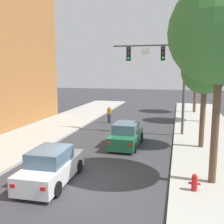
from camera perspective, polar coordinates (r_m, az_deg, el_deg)
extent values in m
plane|color=#38383D|center=(12.39, -7.06, -15.03)|extent=(120.00, 120.00, 0.00)
cylinder|color=#514C47|center=(20.47, 15.56, 5.55)|extent=(0.20, 0.20, 7.50)
cylinder|color=#514C47|center=(20.66, 8.03, 14.29)|extent=(5.51, 0.14, 0.14)
cube|color=black|center=(20.51, 11.13, 12.50)|extent=(0.32, 0.28, 1.05)
sphere|color=#2D2823|center=(20.39, 11.13, 13.45)|extent=(0.18, 0.18, 0.18)
sphere|color=#2D2823|center=(20.36, 11.10, 12.53)|extent=(0.18, 0.18, 0.18)
sphere|color=green|center=(20.34, 11.07, 11.60)|extent=(0.18, 0.18, 0.18)
cube|color=black|center=(20.84, 3.68, 12.59)|extent=(0.32, 0.28, 1.05)
sphere|color=#2D2823|center=(20.72, 3.61, 13.53)|extent=(0.18, 0.18, 0.18)
sphere|color=#2D2823|center=(20.70, 3.60, 12.62)|extent=(0.18, 0.18, 0.18)
sphere|color=green|center=(20.68, 3.59, 11.71)|extent=(0.18, 0.18, 0.18)
cube|color=white|center=(20.63, 7.38, 13.06)|extent=(0.60, 0.03, 0.44)
cube|color=#1E663D|center=(17.69, 3.18, -5.62)|extent=(1.74, 4.22, 0.80)
cube|color=slate|center=(17.38, 3.10, -3.44)|extent=(1.52, 2.01, 0.64)
cylinder|color=black|center=(19.15, 1.60, -5.20)|extent=(0.23, 0.64, 0.64)
cylinder|color=black|center=(18.86, 6.40, -5.49)|extent=(0.23, 0.64, 0.64)
cylinder|color=black|center=(16.72, -0.49, -7.34)|extent=(0.23, 0.64, 0.64)
cylinder|color=black|center=(16.38, 5.01, -7.72)|extent=(0.23, 0.64, 0.64)
cube|color=red|center=(15.82, -0.69, -6.94)|extent=(0.20, 0.04, 0.14)
cube|color=red|center=(15.54, 3.88, -7.26)|extent=(0.20, 0.04, 0.14)
cube|color=silver|center=(12.46, -13.04, -12.27)|extent=(1.84, 4.26, 0.80)
cube|color=slate|center=(12.10, -13.47, -9.34)|extent=(1.57, 2.05, 0.64)
cylinder|color=black|center=(13.98, -13.72, -10.96)|extent=(0.24, 0.65, 0.64)
cylinder|color=black|center=(13.37, -7.36, -11.71)|extent=(0.24, 0.65, 0.64)
cylinder|color=black|center=(11.88, -19.43, -14.94)|extent=(0.24, 0.65, 0.64)
cylinder|color=black|center=(11.16, -12.07, -16.22)|extent=(0.24, 0.65, 0.64)
cube|color=red|center=(11.02, -21.07, -14.92)|extent=(0.20, 0.05, 0.14)
cube|color=red|center=(10.41, -14.96, -16.07)|extent=(0.20, 0.05, 0.14)
cylinder|color=#232847|center=(25.29, -0.83, -1.43)|extent=(0.14, 0.14, 0.85)
cylinder|color=#232847|center=(25.24, -0.43, -1.45)|extent=(0.14, 0.14, 0.85)
cube|color=orange|center=(25.14, -0.63, 0.14)|extent=(0.36, 0.22, 0.56)
sphere|color=beige|center=(25.08, -0.64, 1.04)|extent=(0.22, 0.22, 0.22)
cylinder|color=red|center=(11.60, 17.64, -14.87)|extent=(0.24, 0.24, 0.55)
sphere|color=red|center=(11.47, 17.72, -13.34)|extent=(0.22, 0.22, 0.22)
cylinder|color=red|center=(11.58, 16.73, -14.72)|extent=(0.12, 0.09, 0.09)
cylinder|color=red|center=(11.60, 18.56, -14.77)|extent=(0.12, 0.09, 0.09)
cylinder|color=brown|center=(12.04, 21.70, -3.46)|extent=(0.32, 0.32, 4.84)
sphere|color=#387033|center=(11.88, 22.89, 15.93)|extent=(4.32, 4.32, 4.32)
cylinder|color=brown|center=(17.56, 19.23, -1.25)|extent=(0.32, 0.32, 3.80)
sphere|color=#387033|center=(17.30, 19.76, 8.58)|extent=(2.93, 2.93, 2.93)
cylinder|color=brown|center=(26.55, 19.64, 1.95)|extent=(0.32, 0.32, 3.67)
sphere|color=#235123|center=(26.37, 20.00, 8.72)|extent=(3.48, 3.48, 3.48)
cylinder|color=brown|center=(32.25, 17.78, 4.25)|extent=(0.32, 0.32, 4.82)
sphere|color=#2D6028|center=(32.17, 18.10, 10.74)|extent=(3.32, 3.32, 3.32)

